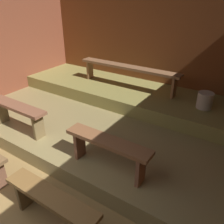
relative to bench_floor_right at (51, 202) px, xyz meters
name	(u,v)px	position (x,y,z in m)	size (l,w,h in m)	color
ground	(82,145)	(-0.77, 1.42, -0.41)	(5.81, 5.40, 0.08)	olive
wall_back	(145,44)	(-0.77, 3.75, 1.00)	(5.81, 0.06, 2.75)	brown
platform_lower	(105,121)	(-0.77, 2.12, -0.24)	(5.01, 3.19, 0.27)	olive
platform_middle	(127,94)	(-0.77, 3.02, 0.03)	(5.01, 1.41, 0.27)	olive
bench_floor_right	(51,202)	(0.00, 0.00, 0.00)	(1.24, 0.24, 0.48)	brown
bench_lower_left	(17,111)	(-1.70, 0.88, 0.27)	(1.22, 0.24, 0.48)	brown
bench_lower_right	(108,147)	(0.15, 0.88, 0.27)	(1.22, 0.24, 0.48)	brown
bench_middle_center	(128,69)	(-0.81, 3.08, 0.57)	(2.34, 0.24, 0.48)	brown
pail_middle	(205,100)	(0.88, 2.94, 0.32)	(0.28, 0.28, 0.29)	#B2A899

